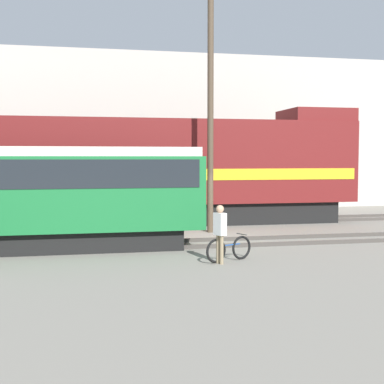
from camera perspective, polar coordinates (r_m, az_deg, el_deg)
name	(u,v)px	position (r m, az deg, el deg)	size (l,w,h in m)	color
ground_plane	(206,238)	(20.27, 1.51, -4.98)	(120.00, 120.00, 0.00)	gray
track_near	(216,243)	(18.86, 2.52, -5.42)	(60.00, 1.50, 0.14)	#47423D
track_far	(183,222)	(24.83, -0.99, -3.22)	(60.00, 1.51, 0.14)	#47423D
building_backdrop	(155,134)	(33.99, -3.98, 6.23)	(45.70, 6.00, 9.14)	#B7B2A8
freight_locomotive	(128,170)	(24.31, -6.82, 2.34)	(21.36, 3.04, 5.35)	black
streetcar	(26,192)	(18.17, -17.28, 0.02)	(11.45, 2.54, 3.40)	black
bicycle	(229,249)	(15.86, 3.97, -6.09)	(1.57, 0.79, 0.77)	black
person	(220,228)	(15.37, 3.00, -3.87)	(0.35, 0.42, 1.70)	#8C7A5B
utility_pole_center	(210,113)	(21.83, 1.98, 8.46)	(0.25, 0.25, 9.74)	#4C3D2D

